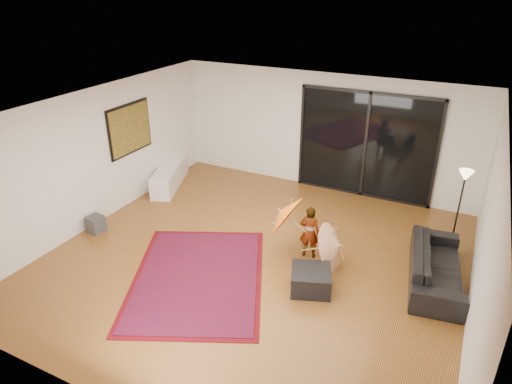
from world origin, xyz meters
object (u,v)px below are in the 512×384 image
Objects in this scene: sofa at (436,266)px; ottoman at (311,280)px; media_console at (170,176)px; child at (309,232)px.

sofa is 2.09m from ottoman.
sofa is (6.20, -1.19, 0.05)m from media_console.
media_console is 4.31m from child.
media_console is at bearing -29.11° from child.
sofa is at bearing 32.43° from ottoman.
media_console reaches higher than ottoman.
child is (4.06, -1.41, 0.24)m from media_console.
ottoman is 1.02m from child.
media_console is 6.31m from sofa.
media_console is at bearing 152.50° from ottoman.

